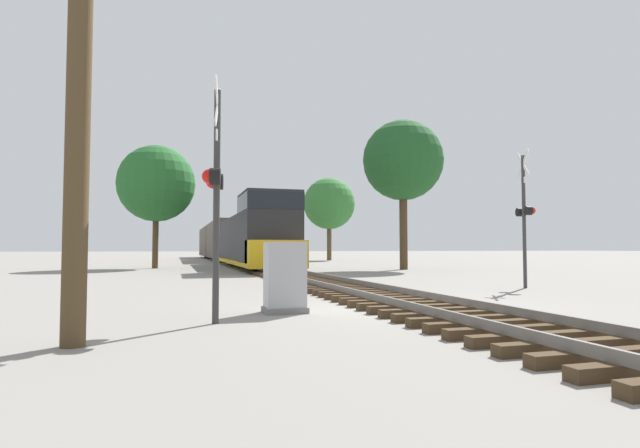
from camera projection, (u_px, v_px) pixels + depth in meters
ground_plane at (406, 307)px, 11.38m from camera, size 400.00×400.00×0.00m
rail_track_bed at (406, 301)px, 11.39m from camera, size 2.60×160.00×0.31m
freight_train at (227, 241)px, 50.24m from camera, size 3.09×52.77×4.47m
crossing_signal_near at (215, 186)px, 9.03m from camera, size 0.45×1.01×4.40m
crossing_signal_far at (525, 213)px, 16.97m from camera, size 0.53×1.01×4.69m
relay_cabinet at (285, 278)px, 10.47m from camera, size 0.90×0.66×1.48m
tree_far_right at (403, 161)px, 31.68m from camera, size 5.10×5.10×9.48m
tree_mid_background at (156, 184)px, 33.47m from camera, size 5.13×5.13×8.25m
tree_deep_background at (329, 204)px, 55.23m from camera, size 5.71×5.71×9.14m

